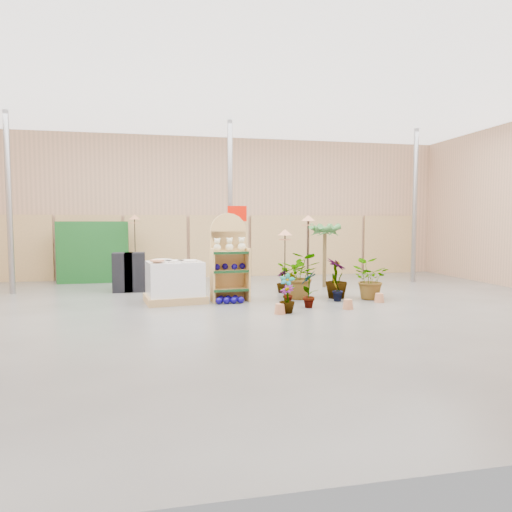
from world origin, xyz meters
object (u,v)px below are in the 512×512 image
Objects in this scene: display_shelf at (229,261)px; potted_plant_2 at (300,275)px; pallet_stack at (175,282)px; bird_table_front at (285,234)px.

potted_plant_2 is at bearing -8.96° from display_shelf.
display_shelf is 1.69m from potted_plant_2.
potted_plant_2 is at bearing -10.97° from pallet_stack.
potted_plant_2 is at bearing -19.38° from bird_table_front.
display_shelf reaches higher than bird_table_front.
bird_table_front is (2.54, -0.01, 1.04)m from pallet_stack.
bird_table_front is 1.48× the size of potted_plant_2.
pallet_stack is 2.87m from potted_plant_2.
potted_plant_2 reaches higher than pallet_stack.
display_shelf is 1.23× the size of bird_table_front.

